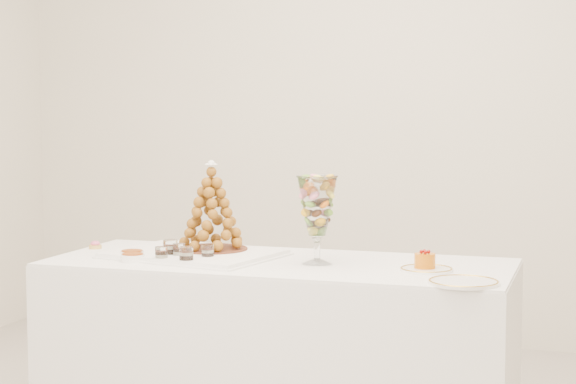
% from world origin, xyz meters
% --- Properties ---
extents(buffet_table, '(1.84, 0.76, 0.69)m').
position_xyz_m(buffet_table, '(-0.07, 0.31, 0.35)').
color(buffet_table, white).
rests_on(buffet_table, ground).
extents(lace_tray, '(0.71, 0.58, 0.02)m').
position_xyz_m(lace_tray, '(-0.43, 0.31, 0.70)').
color(lace_tray, white).
rests_on(lace_tray, buffet_table).
extents(macaron_vase, '(0.15, 0.15, 0.34)m').
position_xyz_m(macaron_vase, '(0.09, 0.30, 0.91)').
color(macaron_vase, white).
rests_on(macaron_vase, buffet_table).
extents(cake_plate, '(0.20, 0.20, 0.01)m').
position_xyz_m(cake_plate, '(0.52, 0.28, 0.70)').
color(cake_plate, white).
rests_on(cake_plate, buffet_table).
extents(spare_plate, '(0.24, 0.24, 0.01)m').
position_xyz_m(spare_plate, '(0.69, 0.05, 0.70)').
color(spare_plate, white).
rests_on(spare_plate, buffet_table).
extents(pink_tart, '(0.05, 0.05, 0.03)m').
position_xyz_m(pink_tart, '(-0.93, 0.37, 0.71)').
color(pink_tart, tan).
rests_on(pink_tart, buffet_table).
extents(verrine_a, '(0.07, 0.07, 0.08)m').
position_xyz_m(verrine_a, '(-0.50, 0.22, 0.73)').
color(verrine_a, white).
rests_on(verrine_a, buffet_table).
extents(verrine_b, '(0.06, 0.06, 0.07)m').
position_xyz_m(verrine_b, '(-0.45, 0.20, 0.73)').
color(verrine_b, white).
rests_on(verrine_b, buffet_table).
extents(verrine_c, '(0.05, 0.05, 0.07)m').
position_xyz_m(verrine_c, '(-0.33, 0.21, 0.73)').
color(verrine_c, white).
rests_on(verrine_c, buffet_table).
extents(verrine_d, '(0.05, 0.05, 0.07)m').
position_xyz_m(verrine_d, '(-0.48, 0.11, 0.73)').
color(verrine_d, white).
rests_on(verrine_d, buffet_table).
extents(verrine_e, '(0.05, 0.05, 0.07)m').
position_xyz_m(verrine_e, '(-0.37, 0.10, 0.73)').
color(verrine_e, white).
rests_on(verrine_e, buffet_table).
extents(ramekin_back, '(0.09, 0.09, 0.03)m').
position_xyz_m(ramekin_back, '(-0.65, 0.18, 0.71)').
color(ramekin_back, white).
rests_on(ramekin_back, buffet_table).
extents(ramekin_front, '(0.09, 0.09, 0.03)m').
position_xyz_m(ramekin_front, '(-0.61, 0.11, 0.71)').
color(ramekin_front, white).
rests_on(ramekin_front, buffet_table).
extents(croquembouche, '(0.29, 0.29, 0.37)m').
position_xyz_m(croquembouche, '(-0.39, 0.38, 0.89)').
color(croquembouche, brown).
rests_on(croquembouche, lace_tray).
extents(mousse_cake, '(0.08, 0.08, 0.07)m').
position_xyz_m(mousse_cake, '(0.52, 0.28, 0.73)').
color(mousse_cake, '#CF6709').
rests_on(mousse_cake, cake_plate).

